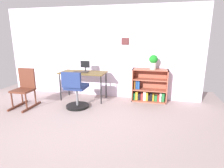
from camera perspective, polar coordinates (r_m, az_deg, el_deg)
ground_plane at (r=3.35m, az=-14.78°, el=-14.11°), size 6.24×6.24×0.00m
wall_back at (r=4.96m, az=-3.88°, el=9.58°), size 5.20×0.12×2.31m
desk at (r=4.69m, az=-8.87°, el=2.99°), size 1.14×0.54×0.71m
monitor at (r=4.68m, az=-8.23°, el=5.35°), size 0.23×0.18×0.27m
keyboard at (r=4.63m, az=-9.59°, el=3.65°), size 0.36×0.15×0.02m
office_chair at (r=4.18m, az=-11.08°, el=-2.50°), size 0.52×0.55×0.85m
rocking_chair at (r=4.65m, az=-25.19°, el=-1.01°), size 0.42×0.64×0.87m
bookshelf_low at (r=4.68m, az=11.24°, el=-1.01°), size 0.84×0.30×0.81m
potted_plant_on_shelf at (r=4.50m, az=12.59°, el=6.88°), size 0.20×0.20×0.34m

